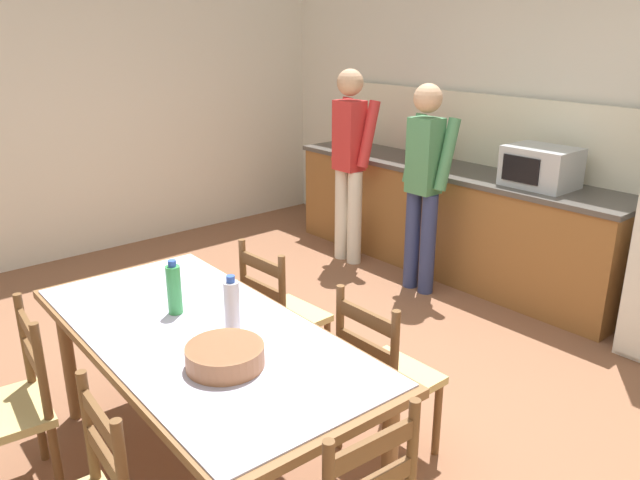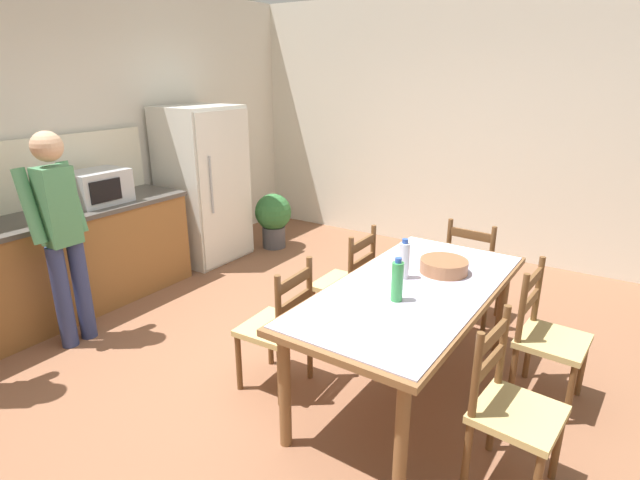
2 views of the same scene
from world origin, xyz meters
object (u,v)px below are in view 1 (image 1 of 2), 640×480
bottle_off_centre (232,306)px  person_at_sink (350,157)px  chair_side_far_right (384,378)px  dining_table (201,346)px  paper_bag (423,142)px  microwave (541,167)px  person_at_counter (424,179)px  chair_side_near_left (9,410)px  chair_side_far_left (281,316)px  serving_bowl (225,355)px  bottle_near_centre (174,289)px

bottle_off_centre → person_at_sink: bearing=126.7°
chair_side_far_right → dining_table: bearing=58.4°
dining_table → bottle_off_centre: bottle_off_centre is taller
paper_bag → dining_table: (1.28, -3.00, -0.41)m
microwave → person_at_counter: person_at_counter is taller
bottle_off_centre → chair_side_near_left: bottle_off_centre is taller
chair_side_far_left → chair_side_far_right: 0.87m
chair_side_far_left → serving_bowl: bearing=129.5°
person_at_sink → person_at_counter: bearing=-91.3°
chair_side_near_left → person_at_counter: bearing=102.2°
paper_bag → chair_side_far_left: paper_bag is taller
microwave → chair_side_far_right: (0.59, -2.27, -0.63)m
chair_side_near_left → microwave: bearing=91.0°
dining_table → person_at_sink: person_at_sink is taller
bottle_near_centre → chair_side_far_right: size_ratio=0.30×
bottle_near_centre → chair_side_near_left: bearing=-105.9°
dining_table → person_at_sink: (-1.68, 2.51, 0.28)m
serving_bowl → chair_side_near_left: size_ratio=0.35×
bottle_near_centre → bottle_off_centre: size_ratio=1.00×
paper_bag → bottle_near_centre: 3.17m
chair_side_near_left → person_at_counter: size_ratio=0.55×
serving_bowl → chair_side_far_right: bearing=81.5°
chair_side_near_left → chair_side_far_left: 1.50m
serving_bowl → bottle_near_centre: bearing=171.6°
microwave → bottle_near_centre: (-0.11, -3.00, -0.18)m
dining_table → chair_side_far_left: chair_side_far_left is taller
person_at_counter → person_at_sink: bearing=88.7°
bottle_off_centre → person_at_counter: person_at_counter is taller
paper_bag → chair_side_far_left: 2.48m
bottle_near_centre → chair_side_far_right: bottle_near_centre is taller
chair_side_far_right → bottle_near_centre: bearing=46.4°
chair_side_near_left → person_at_sink: size_ratio=0.53×
bottle_near_centre → person_at_counter: bearing=102.9°
chair_side_far_right → microwave: bearing=-75.3°
bottle_near_centre → chair_side_far_right: (0.70, 0.73, -0.45)m
microwave → chair_side_far_right: 2.42m
dining_table → serving_bowl: 0.37m
dining_table → bottle_off_centre: size_ratio=7.25×
paper_bag → chair_side_near_left: bearing=-77.6°
paper_bag → bottle_near_centre: size_ratio=1.33×
paper_bag → chair_side_far_left: (0.87, -2.23, -0.66)m
microwave → person_at_sink: bearing=-162.2°
bottle_near_centre → chair_side_far_left: (-0.17, 0.76, -0.45)m
bottle_off_centre → person_at_sink: size_ratio=0.16×
microwave → dining_table: microwave is taller
chair_side_near_left → person_at_counter: 3.28m
microwave → chair_side_near_left: (-0.32, -3.74, -0.63)m
microwave → dining_table: 3.03m
microwave → chair_side_near_left: size_ratio=0.55×
chair_side_far_right → person_at_counter: 2.22m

